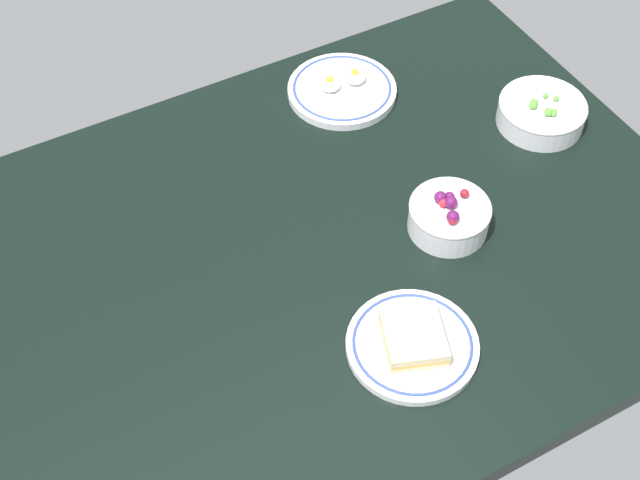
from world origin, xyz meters
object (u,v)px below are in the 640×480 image
bowl_peas (541,112)px  plate_sandwich (413,343)px  plate_eggs (342,89)px  bowl_berries (449,216)px

bowl_peas → plate_sandwich: size_ratio=0.81×
plate_eggs → plate_sandwich: bearing=-109.1°
bowl_berries → bowl_peas: bearing=24.2°
bowl_berries → plate_eggs: (1.15, 38.01, -1.93)cm
bowl_berries → plate_eggs: 38.08cm
plate_sandwich → bowl_berries: bearing=44.0°
bowl_berries → plate_eggs: bearing=88.3°
plate_sandwich → plate_eggs: bearing=70.9°
bowl_peas → plate_sandwich: bowl_peas is taller
bowl_peas → plate_sandwich: (-47.45, -30.65, -1.16)cm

